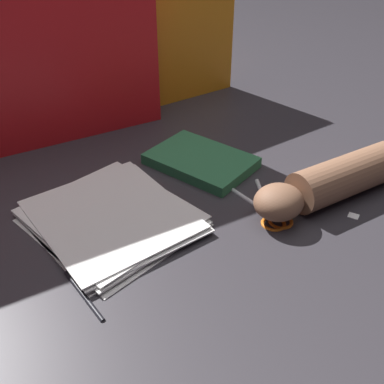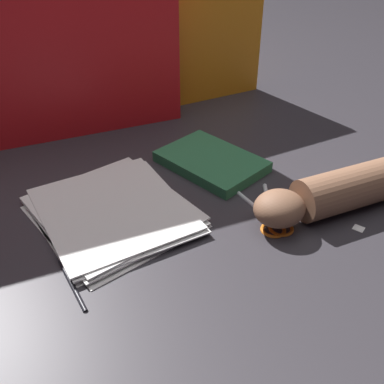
{
  "view_description": "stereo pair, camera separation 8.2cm",
  "coord_description": "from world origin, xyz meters",
  "px_view_note": "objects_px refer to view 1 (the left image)",
  "views": [
    {
      "loc": [
        -0.41,
        -0.51,
        0.53
      ],
      "look_at": [
        0.02,
        0.0,
        0.06
      ],
      "focal_mm": 42.0,
      "sensor_mm": 36.0,
      "label": 1
    },
    {
      "loc": [
        -0.35,
        -0.56,
        0.53
      ],
      "look_at": [
        0.02,
        0.0,
        0.06
      ],
      "focal_mm": 42.0,
      "sensor_mm": 36.0,
      "label": 2
    }
  ],
  "objects_px": {
    "paper_stack": "(111,218)",
    "book_closed": "(201,161)",
    "scissors": "(269,211)",
    "hand_forearm": "(331,182)"
  },
  "relations": [
    {
      "from": "paper_stack",
      "to": "book_closed",
      "type": "distance_m",
      "value": 0.27
    },
    {
      "from": "book_closed",
      "to": "scissors",
      "type": "relative_size",
      "value": 1.42
    },
    {
      "from": "book_closed",
      "to": "scissors",
      "type": "height_order",
      "value": "book_closed"
    },
    {
      "from": "scissors",
      "to": "hand_forearm",
      "type": "distance_m",
      "value": 0.14
    },
    {
      "from": "book_closed",
      "to": "hand_forearm",
      "type": "distance_m",
      "value": 0.29
    },
    {
      "from": "hand_forearm",
      "to": "paper_stack",
      "type": "bearing_deg",
      "value": 149.44
    },
    {
      "from": "scissors",
      "to": "book_closed",
      "type": "bearing_deg",
      "value": 85.48
    },
    {
      "from": "paper_stack",
      "to": "hand_forearm",
      "type": "height_order",
      "value": "hand_forearm"
    },
    {
      "from": "paper_stack",
      "to": "hand_forearm",
      "type": "relative_size",
      "value": 0.89
    },
    {
      "from": "paper_stack",
      "to": "hand_forearm",
      "type": "distance_m",
      "value": 0.43
    }
  ]
}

